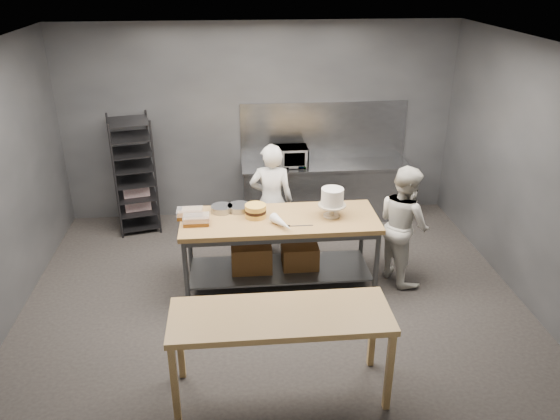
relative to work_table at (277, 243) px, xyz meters
name	(u,v)px	position (x,y,z in m)	size (l,w,h in m)	color
ground	(273,295)	(-0.07, -0.31, -0.57)	(6.00, 6.00, 0.00)	black
back_wall	(260,123)	(-0.07, 2.19, 0.93)	(6.00, 0.04, 3.00)	#4C4F54
work_table	(277,243)	(0.00, 0.00, 0.00)	(2.40, 0.90, 0.92)	olive
near_counter	(281,322)	(-0.13, -1.95, 0.24)	(2.00, 0.70, 0.90)	olive
back_counter	(325,191)	(0.93, 1.87, -0.12)	(2.60, 0.60, 0.90)	slate
splashback_panel	(324,131)	(0.93, 2.17, 0.78)	(2.60, 0.02, 0.90)	slate
speed_rack	(134,175)	(-1.97, 1.79, 0.28)	(0.73, 0.77, 1.75)	black
chef_behind	(271,201)	(0.00, 0.77, 0.23)	(0.59, 0.39, 1.61)	white
chef_right	(404,224)	(1.60, -0.02, 0.19)	(0.74, 0.58, 1.53)	silver
microwave	(290,156)	(0.36, 1.87, 0.48)	(0.54, 0.37, 0.30)	black
frosted_cake_stand	(332,199)	(0.68, -0.02, 0.58)	(0.34, 0.34, 0.36)	#BDB197
layer_cake	(256,211)	(-0.25, 0.04, 0.43)	(0.26, 0.26, 0.16)	gold
cake_pans	(231,208)	(-0.55, 0.25, 0.39)	(0.50, 0.29, 0.07)	gray
piping_bag	(282,223)	(0.04, -0.29, 0.41)	(0.12, 0.12, 0.38)	silver
offset_spatula	(294,226)	(0.18, -0.26, 0.35)	(0.36, 0.02, 0.02)	slate
pastry_clamshells	(193,216)	(-1.01, 0.00, 0.40)	(0.40, 0.40, 0.11)	brown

